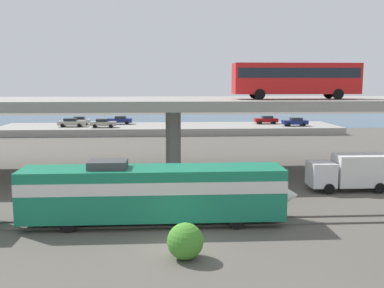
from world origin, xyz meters
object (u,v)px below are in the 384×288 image
Objects in this scene: train_locomotive at (166,191)px; parked_car_2 at (79,121)px; parked_car_4 at (103,123)px; parked_car_0 at (295,122)px; parked_car_3 at (71,122)px; service_truck_east at (352,171)px; parked_car_1 at (266,120)px; parked_car_5 at (120,120)px; transit_bus_on_overpass at (296,77)px.

train_locomotive is 4.19× the size of parked_car_2.
train_locomotive is at bearing -77.49° from parked_car_4.
parked_car_0 and parked_car_3 have the same top height.
service_truck_east is 1.59× the size of parked_car_4.
parked_car_1 is (3.14, 45.16, 0.36)m from service_truck_east.
parked_car_5 is at bearing -62.59° from service_truck_east.
parked_car_0 is at bearing 0.95° from parked_car_4.
transit_bus_on_overpass reaches higher than parked_car_5.
service_truck_east is (3.03, -6.64, -7.81)m from transit_bus_on_overpass.
parked_car_3 is (-28.77, 35.18, -7.45)m from transit_bus_on_overpass.
parked_car_2 is 7.35m from parked_car_5.
parked_car_4 is (-10.65, 48.02, -0.20)m from train_locomotive.
parked_car_3 is at bearing 80.94° from parked_car_2.
transit_bus_on_overpass is 46.05m from parked_car_3.
parked_car_1 and parked_car_4 have the same top height.
parked_car_1 is 0.99× the size of parked_car_2.
parked_car_3 is (-0.55, -3.45, 0.00)m from parked_car_2.
parked_car_2 is at bearing 126.15° from transit_bus_on_overpass.
parked_car_2 is 7.14m from parked_car_4.
train_locomotive is 4.05× the size of parked_car_0.
parked_car_1 is at bearing -93.97° from service_truck_east.
parked_car_1 is 0.91× the size of parked_car_3.
parked_car_2 is (-28.22, 38.63, -7.45)m from transit_bus_on_overpass.
transit_bus_on_overpass is 45.38m from parked_car_5.
transit_bus_on_overpass is at bearing -65.43° from service_truck_east.
parked_car_2 is at bearing 80.94° from parked_car_3.
parked_car_4 is (5.65, -1.55, -0.00)m from parked_car_3.
parked_car_4 is (-29.30, -4.90, -0.00)m from parked_car_1.
transit_bus_on_overpass is 2.75× the size of parked_car_0.
transit_bus_on_overpass is 2.63× the size of parked_car_5.
parked_car_4 is at bearing 9.50° from parked_car_1.
train_locomotive is at bearing 98.90° from parked_car_5.
parked_car_3 is 5.86m from parked_car_4.
parked_car_1 is 34.39m from parked_car_2.
service_truck_east is at bearing -52.74° from parked_car_3.
parked_car_4 is at bearing 102.51° from train_locomotive.
train_locomotive is 53.65m from parked_car_0.
service_truck_east reaches higher than parked_car_5.
parked_car_1 is (18.64, 52.92, -0.19)m from train_locomotive.
transit_bus_on_overpass is 2.62× the size of parked_car_3.
parked_car_0 is at bearing -100.11° from service_truck_east.
transit_bus_on_overpass is (12.47, 14.39, 7.25)m from train_locomotive.
transit_bus_on_overpass reaches higher than parked_car_0.
parked_car_1 and parked_car_5 have the same top height.
service_truck_east is at bearing 86.03° from parked_car_1.
parked_car_1 is 27.12m from parked_car_5.
parked_car_1 is at bearing 80.90° from transit_bus_on_overpass.
service_truck_east is 52.54m from parked_car_3.
transit_bus_on_overpass is 2.85× the size of parked_car_2.
service_truck_east is at bearing 124.63° from parked_car_2.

